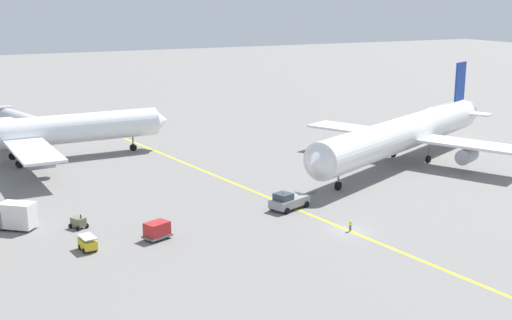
# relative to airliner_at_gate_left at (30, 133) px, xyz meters

# --- Properties ---
(ground_plane) EXTENTS (600.00, 600.00, 0.00)m
(ground_plane) POSITION_rel_airliner_at_gate_left_xyz_m (29.88, -55.71, -5.27)
(ground_plane) COLOR slate
(taxiway_stripe) EXTENTS (16.86, 118.95, 0.01)m
(taxiway_stripe) POSITION_rel_airliner_at_gate_left_xyz_m (28.60, -45.71, -5.27)
(taxiway_stripe) COLOR yellow
(taxiway_stripe) RESTS_ON ground
(airliner_at_gate_left) EXTENTS (51.18, 43.70, 16.12)m
(airliner_at_gate_left) POSITION_rel_airliner_at_gate_left_xyz_m (0.00, 0.00, 0.00)
(airliner_at_gate_left) COLOR white
(airliner_at_gate_left) RESTS_ON ground
(airliner_being_pushed) EXTENTS (54.99, 38.39, 16.03)m
(airliner_being_pushed) POSITION_rel_airliner_at_gate_left_xyz_m (58.54, -30.18, 0.05)
(airliner_being_pushed) COLOR white
(airliner_being_pushed) RESTS_ON ground
(pushback_tug) EXTENTS (8.96, 4.61, 2.79)m
(pushback_tug) POSITION_rel_airliner_at_gate_left_xyz_m (27.52, -44.56, -4.09)
(pushback_tug) COLOR gray
(pushback_tug) RESTS_ON ground
(gse_gpu_cart_small) EXTENTS (2.38, 2.60, 1.90)m
(gse_gpu_cart_small) POSITION_rel_airliner_at_gate_left_xyz_m (-0.30, -39.72, -4.48)
(gse_gpu_cart_small) COLOR #666B4C
(gse_gpu_cart_small) RESTS_ON ground
(gse_catering_truck_tall) EXTENTS (6.05, 5.53, 3.50)m
(gse_catering_truck_tall) POSITION_rel_airliner_at_gate_left_xyz_m (-7.73, -36.41, -3.51)
(gse_catering_truck_tall) COLOR #2D5199
(gse_catering_truck_tall) RESTS_ON ground
(gse_baggage_cart_trailing) EXTENTS (1.93, 2.92, 1.71)m
(gse_baggage_cart_trailing) POSITION_rel_airliner_at_gate_left_xyz_m (-1.01, -48.02, -4.41)
(gse_baggage_cart_trailing) COLOR gold
(gse_baggage_cart_trailing) RESTS_ON ground
(gse_container_dolly_flat) EXTENTS (3.79, 3.23, 2.15)m
(gse_container_dolly_flat) POSITION_rel_airliner_at_gate_left_xyz_m (7.39, -48.05, -4.10)
(gse_container_dolly_flat) COLOR slate
(gse_container_dolly_flat) RESTS_ON ground
(ground_crew_ramp_agent_by_cones) EXTENTS (0.36, 0.50, 1.58)m
(ground_crew_ramp_agent_by_cones) POSITION_rel_airliner_at_gate_left_xyz_m (30.06, -56.01, -4.45)
(ground_crew_ramp_agent_by_cones) COLOR #4C4C51
(ground_crew_ramp_agent_by_cones) RESTS_ON ground
(jet_bridge) EXTENTS (7.76, 18.29, 5.97)m
(jet_bridge) POSITION_rel_airliner_at_gate_left_xyz_m (0.46, 23.14, -1.08)
(jet_bridge) COLOR #B7B7BC
(jet_bridge) RESTS_ON ground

